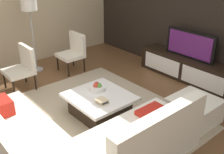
{
  "coord_description": "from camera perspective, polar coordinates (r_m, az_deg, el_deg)",
  "views": [
    {
      "loc": [
        3.0,
        -2.27,
        2.55
      ],
      "look_at": [
        -0.19,
        0.45,
        0.58
      ],
      "focal_mm": 43.28,
      "sensor_mm": 36.0,
      "label": 1
    }
  ],
  "objects": [
    {
      "name": "coffee_table",
      "position": [
        4.55,
        -2.62,
        -5.87
      ],
      "size": [
        1.01,
        0.94,
        0.38
      ],
      "color": "black",
      "rests_on": "ground"
    },
    {
      "name": "floor_lamp",
      "position": [
        6.17,
        -17.11,
        13.87
      ],
      "size": [
        0.33,
        0.33,
        1.71
      ],
      "color": "#A5A5AA",
      "rests_on": "ground"
    },
    {
      "name": "sectional_couch",
      "position": [
        3.63,
        -8.54,
        -13.68
      ],
      "size": [
        2.49,
        2.43,
        0.84
      ],
      "color": "silver",
      "rests_on": "ground"
    },
    {
      "name": "accent_chair_near",
      "position": [
        5.61,
        -18.43,
        2.33
      ],
      "size": [
        0.56,
        0.52,
        0.87
      ],
      "rotation": [
        0.0,
        0.0,
        -0.09
      ],
      "color": "black",
      "rests_on": "ground"
    },
    {
      "name": "book_stack",
      "position": [
        4.24,
        -2.13,
        -5.09
      ],
      "size": [
        0.19,
        0.16,
        0.07
      ],
      "color": "#CCB78C",
      "rests_on": "coffee_table"
    },
    {
      "name": "feature_wall_back",
      "position": [
        5.92,
        18.58,
        12.74
      ],
      "size": [
        6.4,
        0.12,
        2.8
      ],
      "primitive_type": "cube",
      "color": "black",
      "rests_on": "ground"
    },
    {
      "name": "fruit_bowl",
      "position": [
        4.62,
        -3.09,
        -2.1
      ],
      "size": [
        0.28,
        0.28,
        0.14
      ],
      "color": "silver",
      "rests_on": "coffee_table"
    },
    {
      "name": "television",
      "position": [
        5.82,
        16.14,
        6.58
      ],
      "size": [
        1.14,
        0.06,
        0.58
      ],
      "color": "black",
      "rests_on": "media_console"
    },
    {
      "name": "side_wall_left",
      "position": [
        6.77,
        -19.02,
        14.13
      ],
      "size": [
        0.12,
        5.2,
        2.8
      ],
      "primitive_type": "cube",
      "color": "#C6B28E",
      "rests_on": "ground"
    },
    {
      "name": "area_rug",
      "position": [
        4.61,
        -3.56,
        -8.37
      ],
      "size": [
        3.18,
        2.75,
        0.01
      ],
      "primitive_type": "cube",
      "color": "tan",
      "rests_on": "ground"
    },
    {
      "name": "accent_chair_far",
      "position": [
        6.24,
        -8.13,
        5.68
      ],
      "size": [
        0.54,
        0.5,
        0.87
      ],
      "rotation": [
        0.0,
        0.0,
        0.12
      ],
      "color": "black",
      "rests_on": "ground"
    },
    {
      "name": "ground_plane",
      "position": [
        4.54,
        -2.79,
        -8.96
      ],
      "size": [
        14.0,
        14.0,
        0.0
      ],
      "primitive_type": "plane",
      "color": "brown"
    },
    {
      "name": "media_console",
      "position": [
        6.0,
        15.53,
        1.72
      ],
      "size": [
        2.24,
        0.46,
        0.5
      ],
      "color": "black",
      "rests_on": "ground"
    },
    {
      "name": "ottoman",
      "position": [
        4.6,
        16.91,
        -6.7
      ],
      "size": [
        0.7,
        0.7,
        0.4
      ],
      "primitive_type": "cube",
      "color": "silver",
      "rests_on": "ground"
    }
  ]
}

